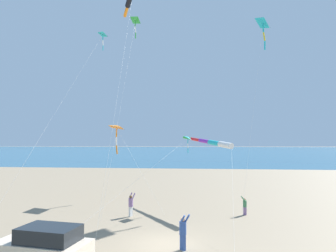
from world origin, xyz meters
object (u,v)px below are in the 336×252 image
object	(u,v)px
kite_delta_magenta_far_left	(136,21)
kite_delta_blue_topmost	(264,23)
person_adult_flyer	(183,230)
person_child_green_jacket	(131,204)
kite_delta_checkered_midright	(102,36)
person_child_grey_jacket	(245,205)
kite_delta_long_streamer_right	(117,128)
kite_delta_black_fish_shape	(188,139)
parked_car	(44,246)
kite_windsock_purple_drifting	(211,142)

from	to	relation	value
kite_delta_magenta_far_left	kite_delta_blue_topmost	bearing A→B (deg)	88.72
person_adult_flyer	person_child_green_jacket	world-z (taller)	person_adult_flyer
person_adult_flyer	kite_delta_checkered_midright	distance (m)	15.84
person_child_grey_jacket	kite_delta_long_streamer_right	bearing A→B (deg)	-114.34
kite_delta_blue_topmost	kite_delta_long_streamer_right	size ratio (longest dim) A/B	2.57
kite_delta_black_fish_shape	person_adult_flyer	bearing A→B (deg)	0.16
kite_delta_blue_topmost	kite_delta_black_fish_shape	size ratio (longest dim) A/B	1.40
parked_car	kite_windsock_purple_drifting	distance (m)	15.83
kite_delta_long_streamer_right	kite_delta_black_fish_shape	world-z (taller)	kite_delta_long_streamer_right
person_child_grey_jacket	kite_delta_black_fish_shape	size ratio (longest dim) A/B	0.10
person_child_green_jacket	kite_delta_black_fish_shape	distance (m)	7.35
person_child_green_jacket	parked_car	bearing A→B (deg)	-11.64
person_child_grey_jacket	kite_windsock_purple_drifting	bearing A→B (deg)	-131.50
person_child_green_jacket	kite_delta_black_fish_shape	world-z (taller)	kite_delta_black_fish_shape
kite_delta_checkered_midright	kite_delta_blue_topmost	world-z (taller)	kite_delta_blue_topmost
person_child_grey_jacket	kite_windsock_purple_drifting	distance (m)	5.80
parked_car	person_adult_flyer	world-z (taller)	person_adult_flyer
person_child_green_jacket	kite_delta_magenta_far_left	world-z (taller)	kite_delta_magenta_far_left
person_adult_flyer	kite_delta_black_fish_shape	xyz separation A→B (m)	(-9.92, -0.03, 4.90)
kite_delta_black_fish_shape	kite_delta_magenta_far_left	size ratio (longest dim) A/B	0.69
kite_delta_checkered_midright	kite_delta_blue_topmost	distance (m)	18.32
person_child_grey_jacket	kite_delta_checkered_midright	bearing A→B (deg)	-82.22
kite_delta_long_streamer_right	kite_delta_magenta_far_left	world-z (taller)	kite_delta_magenta_far_left
kite_delta_long_streamer_right	kite_windsock_purple_drifting	bearing A→B (deg)	71.26
parked_car	person_child_green_jacket	size ratio (longest dim) A/B	2.58
kite_delta_magenta_far_left	parked_car	bearing A→B (deg)	-0.27
kite_delta_blue_topmost	person_child_green_jacket	bearing A→B (deg)	-51.36
parked_car	person_child_green_jacket	distance (m)	9.48
parked_car	kite_delta_checkered_midright	world-z (taller)	kite_delta_checkered_midright
person_child_grey_jacket	kite_delta_checkered_midright	distance (m)	17.26
person_child_green_jacket	kite_windsock_purple_drifting	xyz separation A→B (m)	(-3.43, 6.29, 4.64)
person_adult_flyer	person_child_grey_jacket	bearing A→B (deg)	150.44
person_adult_flyer	kite_delta_blue_topmost	world-z (taller)	kite_delta_blue_topmost
person_child_green_jacket	kite_delta_black_fish_shape	size ratio (longest dim) A/B	0.13
person_adult_flyer	kite_delta_magenta_far_left	size ratio (longest dim) A/B	0.10
parked_car	kite_delta_magenta_far_left	xyz separation A→B (m)	(-19.46, 0.09, 18.52)
kite_delta_black_fish_shape	kite_windsock_purple_drifting	size ratio (longest dim) A/B	0.89
person_child_grey_jacket	kite_delta_black_fish_shape	xyz separation A→B (m)	(-2.08, -4.47, 5.16)
person_child_grey_jacket	kite_delta_magenta_far_left	size ratio (longest dim) A/B	0.07
person_child_green_jacket	kite_delta_magenta_far_left	bearing A→B (deg)	-169.84
person_child_green_jacket	kite_delta_magenta_far_left	distance (m)	21.21
person_adult_flyer	person_child_grey_jacket	distance (m)	9.01
parked_car	kite_delta_magenta_far_left	world-z (taller)	kite_delta_magenta_far_left
kite_delta_black_fish_shape	kite_delta_blue_topmost	bearing A→B (deg)	128.72
parked_car	person_child_green_jacket	xyz separation A→B (m)	(-9.29, 1.91, 0.00)
kite_delta_long_streamer_right	kite_delta_magenta_far_left	size ratio (longest dim) A/B	0.37
person_child_green_jacket	kite_delta_checkered_midright	bearing A→B (deg)	-84.65
kite_windsock_purple_drifting	kite_delta_long_streamer_right	bearing A→B (deg)	-108.74
kite_windsock_purple_drifting	kite_delta_blue_topmost	bearing A→B (deg)	136.80
parked_car	person_child_grey_jacket	bearing A→B (deg)	134.87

